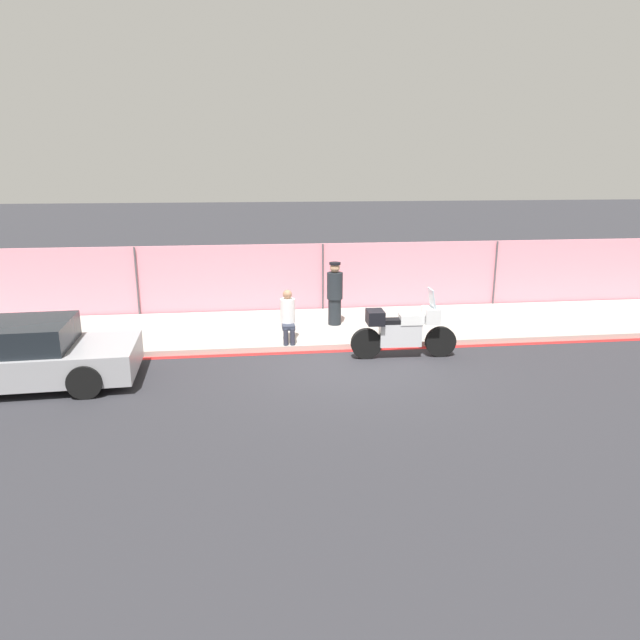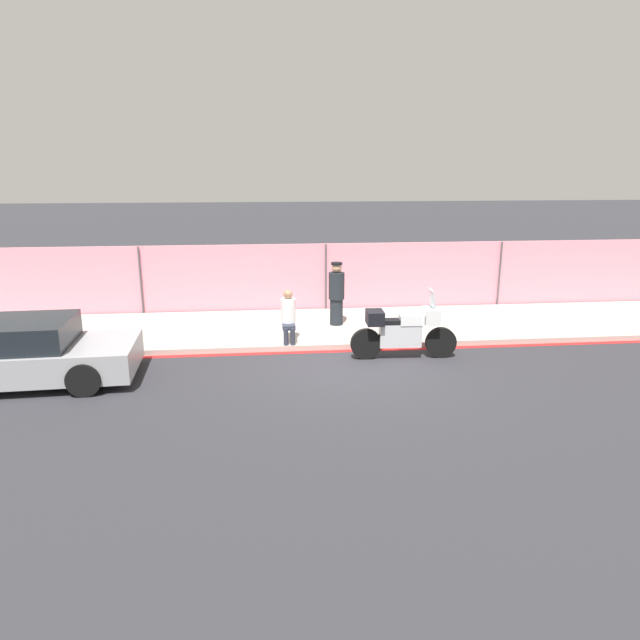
# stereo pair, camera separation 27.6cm
# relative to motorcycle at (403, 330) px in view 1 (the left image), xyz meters

# --- Properties ---
(ground_plane) EXTENTS (120.00, 120.00, 0.00)m
(ground_plane) POSITION_rel_motorcycle_xyz_m (-1.24, -0.43, -0.63)
(ground_plane) COLOR #2D2D33
(sidewalk) EXTENTS (38.37, 3.50, 0.13)m
(sidewalk) POSITION_rel_motorcycle_xyz_m (-1.24, 2.45, -0.56)
(sidewalk) COLOR #ADA89E
(sidewalk) RESTS_ON ground_plane
(curb_paint_stripe) EXTENTS (38.37, 0.18, 0.01)m
(curb_paint_stripe) POSITION_rel_motorcycle_xyz_m (-1.24, 0.61, -0.63)
(curb_paint_stripe) COLOR red
(curb_paint_stripe) RESTS_ON ground_plane
(storefront_fence) EXTENTS (36.45, 0.17, 2.00)m
(storefront_fence) POSITION_rel_motorcycle_xyz_m (-1.24, 4.29, 0.37)
(storefront_fence) COLOR pink
(storefront_fence) RESTS_ON ground_plane
(motorcycle) EXTENTS (2.36, 0.55, 1.55)m
(motorcycle) POSITION_rel_motorcycle_xyz_m (0.00, 0.00, 0.00)
(motorcycle) COLOR black
(motorcycle) RESTS_ON ground_plane
(officer_standing) EXTENTS (0.41, 0.41, 1.63)m
(officer_standing) POSITION_rel_motorcycle_xyz_m (-1.15, 2.45, 0.33)
(officer_standing) COLOR #1E2328
(officer_standing) RESTS_ON sidewalk
(person_seated_on_curb) EXTENTS (0.34, 0.62, 1.22)m
(person_seated_on_curb) POSITION_rel_motorcycle_xyz_m (-2.46, 1.12, 0.18)
(person_seated_on_curb) COLOR #2D3342
(person_seated_on_curb) RESTS_ON sidewalk
(parked_car_left_down_street) EXTENTS (4.39, 2.13, 1.26)m
(parked_car_left_down_street) POSITION_rel_motorcycle_xyz_m (-7.79, -0.73, -0.02)
(parked_car_left_down_street) COLOR #9E9EA3
(parked_car_left_down_street) RESTS_ON ground_plane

